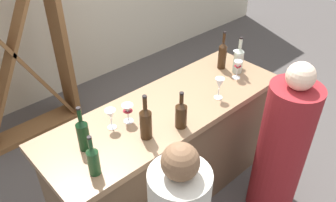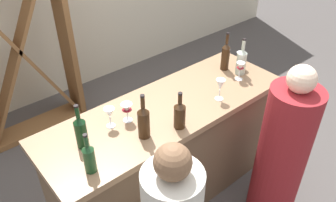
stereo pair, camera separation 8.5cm
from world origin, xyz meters
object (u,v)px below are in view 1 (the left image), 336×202
Objects in this scene: wine_bottle_center_amber_brown at (146,122)px; wine_glass_near_center at (238,66)px; wine_rack at (11,52)px; wine_glass_far_center at (111,115)px; wine_bottle_rightmost_amber_brown at (222,55)px; person_center_guest at (281,150)px; wine_glass_near_left at (219,84)px; wine_glass_near_right at (237,55)px; wine_glass_far_left at (128,110)px; wine_bottle_second_right_amber_brown at (181,114)px; wine_bottle_far_right_clear_pale at (238,59)px; wine_bottle_second_left_dark_green at (83,134)px; wine_bottle_leftmost_olive_green at (93,160)px.

wine_glass_near_center is at bearing 3.65° from wine_bottle_center_amber_brown.
wine_rack is at bearing 95.72° from wine_bottle_center_amber_brown.
wine_rack is 1.58m from wine_glass_far_center.
wine_bottle_rightmost_amber_brown is 0.24× the size of person_center_guest.
wine_rack reaches higher than wine_glass_near_center.
wine_glass_near_right is at bearing 23.69° from wine_glass_near_left.
wine_bottle_second_right_amber_brown is at bearing -50.80° from wine_glass_far_left.
wine_glass_near_right is (1.36, -1.61, 0.11)m from wine_rack.
wine_bottle_center_amber_brown is 2.34× the size of wine_glass_far_left.
wine_bottle_far_right_clear_pale is at bearing 5.04° from person_center_guest.
wine_glass_near_left is at bearing 6.50° from wine_bottle_second_right_amber_brown.
wine_bottle_second_left_dark_green is 0.99× the size of wine_bottle_far_right_clear_pale.
wine_glass_near_left is at bearing -164.95° from wine_glass_near_center.
wine_bottle_leftmost_olive_green is at bearing -174.14° from wine_bottle_center_amber_brown.
wine_bottle_rightmost_amber_brown is 1.05m from wine_glass_far_left.
wine_glass_near_right is at bearing -49.85° from wine_rack.
wine_bottle_rightmost_amber_brown is at bearing 11.55° from wine_bottle_leftmost_olive_green.
wine_bottle_second_left_dark_green is 1.53m from wine_glass_near_right.
wine_glass_far_left is at bearing 179.11° from wine_glass_near_right.
wine_bottle_rightmost_amber_brown reaches higher than wine_glass_far_left.
wine_glass_far_center is at bearing 171.72° from wine_glass_near_center.
wine_bottle_second_right_amber_brown is 0.97m from wine_glass_near_right.
wine_bottle_second_right_amber_brown is at bearing 78.47° from person_center_guest.
wine_glass_near_center is (0.33, 0.09, -0.01)m from wine_glass_near_left.
wine_bottle_rightmost_amber_brown is at bearing 3.40° from wine_bottle_second_left_dark_green.
wine_bottle_far_right_clear_pale is (0.86, 0.20, 0.02)m from wine_bottle_second_right_amber_brown.
wine_rack is at bearing 124.74° from wine_glass_near_center.
wine_rack is 13.93× the size of wine_glass_far_left.
wine_glass_far_center is (-1.14, 0.17, -0.00)m from wine_glass_near_center.
wine_bottle_second_right_amber_brown is 0.79m from wine_glass_near_center.
wine_bottle_center_amber_brown is at bearing 5.86° from wine_bottle_leftmost_olive_green.
wine_bottle_far_right_clear_pale is 2.04× the size of wine_glass_near_center.
wine_bottle_far_right_clear_pale is 2.21× the size of wine_glass_near_right.
wine_glass_near_right is at bearing -1.81° from wine_glass_far_center.
wine_bottle_second_left_dark_green is 1.38m from wine_glass_near_center.
wine_bottle_second_left_dark_green is 1.41m from wine_bottle_rightmost_amber_brown.
wine_bottle_center_amber_brown reaches higher than wine_glass_near_right.
wine_glass_near_center is (1.38, -0.11, -0.01)m from wine_bottle_second_left_dark_green.
wine_glass_far_left is 0.10× the size of person_center_guest.
person_center_guest is (1.02, -0.75, -0.45)m from wine_glass_far_center.
wine_glass_far_left is (0.43, 0.25, -0.01)m from wine_bottle_leftmost_olive_green.
person_center_guest is at bearing -101.23° from wine_glass_near_center.
wine_glass_near_center is 1.15m from wine_glass_far_center.
wine_bottle_center_amber_brown is 1.18× the size of wine_bottle_second_right_amber_brown.
wine_bottle_second_left_dark_green is at bearing 175.45° from wine_glass_near_center.
person_center_guest reaches higher than wine_bottle_second_left_dark_green.
wine_bottle_far_right_clear_pale is at bearing 19.54° from wine_glass_near_left.
wine_glass_near_right is (1.53, 0.02, -0.02)m from wine_bottle_second_left_dark_green.
wine_glass_near_left is 0.84m from wine_glass_far_center.
wine_bottle_rightmost_amber_brown is 1.05× the size of wine_bottle_far_right_clear_pale.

